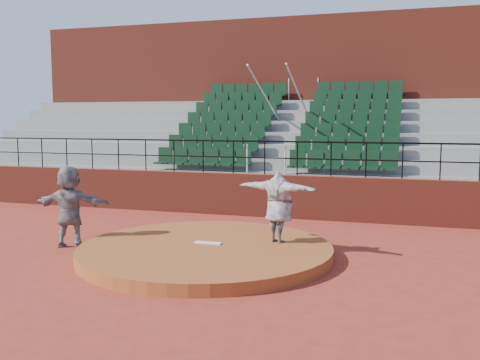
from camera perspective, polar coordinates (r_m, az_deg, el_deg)
name	(u,v)px	position (r m, az deg, el deg)	size (l,w,h in m)	color
ground	(206,256)	(11.78, -3.68, -8.13)	(90.00, 90.00, 0.00)	maroon
pitchers_mound	(206,251)	(11.75, -3.69, -7.54)	(5.50, 5.50, 0.25)	#9A4D22
pitching_rubber	(208,243)	(11.85, -3.43, -6.71)	(0.60, 0.15, 0.03)	white
boundary_wall	(264,195)	(16.32, 2.63, -1.65)	(24.00, 0.30, 1.30)	maroon
wall_railing	(265,150)	(16.18, 2.66, 3.19)	(24.04, 0.05, 1.03)	black
seating_deck	(290,161)	(19.76, 5.35, 2.08)	(24.00, 5.97, 4.63)	gray
press_box_facade	(310,105)	(23.59, 7.44, 7.90)	(24.00, 3.00, 7.10)	maroon
pitcher	(279,207)	(11.87, 4.15, -2.85)	(1.95, 0.53, 1.59)	black
fielder	(70,206)	(13.06, -17.69, -2.68)	(1.77, 0.57, 1.91)	black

